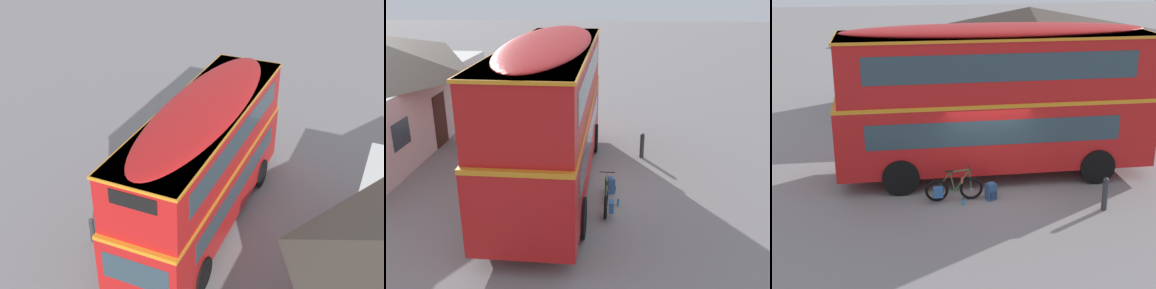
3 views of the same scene
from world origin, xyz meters
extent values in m
plane|color=gray|center=(0.00, 0.00, 0.00)|extent=(120.00, 120.00, 0.00)
cylinder|color=black|center=(3.49, 2.41, 0.55)|extent=(1.11, 0.30, 1.10)
cylinder|color=black|center=(3.45, 0.03, 0.55)|extent=(1.11, 0.30, 1.10)
cylinder|color=black|center=(-2.54, 2.53, 0.55)|extent=(1.11, 0.30, 1.10)
cylinder|color=black|center=(-2.59, 0.15, 0.55)|extent=(1.11, 0.30, 1.10)
cube|color=red|center=(0.45, 1.28, 1.52)|extent=(9.79, 2.70, 2.10)
cube|color=orange|center=(0.45, 1.28, 2.60)|extent=(9.81, 2.72, 0.12)
cube|color=red|center=(0.45, 1.28, 3.58)|extent=(9.49, 2.64, 1.90)
ellipsoid|color=red|center=(0.45, 1.28, 4.61)|extent=(9.30, 2.59, 0.36)
cube|color=#2D424C|center=(5.30, 1.18, 1.77)|extent=(0.10, 2.05, 0.90)
cube|color=black|center=(5.17, 1.18, 4.10)|extent=(0.09, 1.38, 0.44)
cube|color=#2D424C|center=(0.23, 0.04, 1.82)|extent=(7.59, 0.19, 0.76)
cube|color=#2D424C|center=(0.43, 0.06, 3.73)|extent=(7.98, 0.20, 0.80)
cube|color=#2D424C|center=(0.28, 2.52, 1.82)|extent=(7.59, 0.19, 0.76)
cube|color=#2D424C|center=(0.48, 2.49, 3.73)|extent=(7.98, 0.20, 0.80)
cube|color=orange|center=(0.45, 1.28, 4.49)|extent=(9.59, 2.72, 0.08)
torus|color=black|center=(-0.60, -0.52, 0.34)|extent=(0.68, 0.10, 0.68)
torus|color=black|center=(-1.60, -0.50, 0.34)|extent=(0.68, 0.10, 0.68)
cylinder|color=#B2B2B7|center=(-0.60, -0.52, 0.34)|extent=(0.05, 0.10, 0.05)
cylinder|color=#B2B2B7|center=(-1.60, -0.50, 0.34)|extent=(0.05, 0.10, 0.05)
cylinder|color=#2D6B38|center=(-0.87, -0.52, 0.61)|extent=(0.45, 0.05, 0.68)
cylinder|color=#2D6B38|center=(-0.94, -0.52, 0.91)|extent=(0.57, 0.05, 0.09)
cylinder|color=#2D6B38|center=(-1.15, -0.51, 0.58)|extent=(0.18, 0.04, 0.61)
cylinder|color=#2D6B38|center=(-1.34, -0.51, 0.31)|extent=(0.53, 0.04, 0.09)
cylinder|color=#2D6B38|center=(-1.41, -0.51, 0.61)|extent=(0.40, 0.03, 0.56)
cylinder|color=#2D6B38|center=(-0.63, -0.52, 0.64)|extent=(0.09, 0.03, 0.60)
cylinder|color=black|center=(-0.66, -0.52, 0.99)|extent=(0.04, 0.46, 0.03)
ellipsoid|color=black|center=(-1.24, -0.51, 0.91)|extent=(0.26, 0.11, 0.06)
cube|color=#2D609E|center=(-1.59, -0.66, 0.36)|extent=(0.28, 0.15, 0.32)
cylinder|color=#D84C33|center=(-0.87, -0.52, 0.61)|extent=(0.07, 0.07, 0.18)
cube|color=#2D4C7A|center=(-0.04, -0.63, 0.25)|extent=(0.35, 0.32, 0.50)
ellipsoid|color=#2D4C7A|center=(-0.04, -0.63, 0.50)|extent=(0.33, 0.30, 0.10)
cube|color=navy|center=(0.01, -0.75, 0.17)|extent=(0.20, 0.11, 0.17)
cylinder|color=black|center=(-0.01, -0.48, 0.25)|extent=(0.05, 0.05, 0.40)
cylinder|color=black|center=(-0.16, -0.54, 0.25)|extent=(0.05, 0.05, 0.40)
cylinder|color=#338CBF|center=(-0.89, -0.87, 0.10)|extent=(0.08, 0.08, 0.19)
cylinder|color=black|center=(-0.89, -0.87, 0.21)|extent=(0.05, 0.05, 0.03)
cube|color=#2D424C|center=(0.63, 6.33, 1.56)|extent=(1.10, 0.07, 0.90)
cylinder|color=#333338|center=(2.94, -1.81, 0.42)|extent=(0.16, 0.16, 0.85)
sphere|color=#333338|center=(2.94, -1.81, 0.89)|extent=(0.16, 0.16, 0.16)
camera|label=1|loc=(14.08, 6.47, 11.80)|focal=47.79mm
camera|label=2|loc=(-12.29, -0.51, 6.35)|focal=40.18mm
camera|label=3|loc=(-3.21, -14.81, 6.84)|focal=51.24mm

